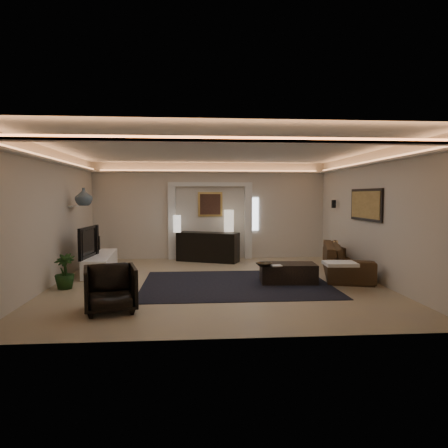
{
  "coord_description": "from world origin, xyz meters",
  "views": [
    {
      "loc": [
        -0.51,
        -8.75,
        1.91
      ],
      "look_at": [
        0.2,
        0.6,
        1.25
      ],
      "focal_mm": 32.39,
      "sensor_mm": 36.0,
      "label": 1
    }
  ],
  "objects": [
    {
      "name": "wall_right",
      "position": [
        3.5,
        0.0,
        1.45
      ],
      "size": [
        0.0,
        7.0,
        7.0
      ],
      "primitive_type": "plane",
      "rotation": [
        1.57,
        0.0,
        -1.57
      ],
      "color": "beige",
      "rests_on": "ground"
    },
    {
      "name": "daylight_slit",
      "position": [
        1.35,
        3.48,
        1.35
      ],
      "size": [
        0.25,
        0.03,
        1.0
      ],
      "primitive_type": "cube",
      "color": "white",
      "rests_on": "wall_back"
    },
    {
      "name": "pilaster_left",
      "position": [
        -1.15,
        3.4,
        1.1
      ],
      "size": [
        0.22,
        0.2,
        2.2
      ],
      "primitive_type": "cube",
      "color": "silver",
      "rests_on": "ground"
    },
    {
      "name": "painting_frame",
      "position": [
        0.0,
        3.47,
        1.65
      ],
      "size": [
        0.74,
        0.04,
        0.74
      ],
      "primitive_type": "cube",
      "color": "tan",
      "rests_on": "wall_back"
    },
    {
      "name": "throw_blanket",
      "position": [
        2.41,
        -0.95,
        0.55
      ],
      "size": [
        0.65,
        0.55,
        0.07
      ],
      "primitive_type": "cube",
      "rotation": [
        0.0,
        0.0,
        -0.06
      ],
      "color": "white",
      "rests_on": "sofa"
    },
    {
      "name": "coffee_table",
      "position": [
        1.55,
        -0.14,
        0.2
      ],
      "size": [
        1.24,
        0.74,
        0.45
      ],
      "primitive_type": "cube",
      "rotation": [
        0.0,
        0.0,
        -0.07
      ],
      "color": "black",
      "rests_on": "ground"
    },
    {
      "name": "wall_back",
      "position": [
        0.0,
        3.5,
        1.45
      ],
      "size": [
        7.0,
        0.0,
        7.0
      ],
      "primitive_type": "plane",
      "rotation": [
        1.57,
        0.0,
        0.0
      ],
      "color": "beige",
      "rests_on": "ground"
    },
    {
      "name": "wall_left",
      "position": [
        -3.5,
        0.0,
        1.45
      ],
      "size": [
        0.0,
        7.0,
        7.0
      ],
      "primitive_type": "plane",
      "rotation": [
        1.57,
        0.0,
        1.57
      ],
      "color": "beige",
      "rests_on": "ground"
    },
    {
      "name": "ceiling",
      "position": [
        0.0,
        0.0,
        2.9
      ],
      "size": [
        7.0,
        7.0,
        0.0
      ],
      "primitive_type": "plane",
      "rotation": [
        3.14,
        0.0,
        0.0
      ],
      "color": "white",
      "rests_on": "ground"
    },
    {
      "name": "ginger_jar",
      "position": [
        -3.15,
        1.24,
        1.88
      ],
      "size": [
        0.42,
        0.42,
        0.43
      ],
      "primitive_type": "imported",
      "rotation": [
        0.0,
        0.0,
        0.01
      ],
      "color": "#3A515D",
      "rests_on": "wall_niche"
    },
    {
      "name": "media_ledge",
      "position": [
        -2.84,
        1.49,
        0.23
      ],
      "size": [
        0.75,
        2.34,
        0.43
      ],
      "primitive_type": "cube",
      "rotation": [
        0.0,
        0.0,
        0.08
      ],
      "color": "white",
      "rests_on": "ground"
    },
    {
      "name": "magazine",
      "position": [
        1.22,
        -0.47,
        0.42
      ],
      "size": [
        0.23,
        0.18,
        0.03
      ],
      "primitive_type": "cube",
      "rotation": [
        0.0,
        0.0,
        0.14
      ],
      "color": "silver",
      "rests_on": "coffee_table"
    },
    {
      "name": "bowl",
      "position": [
        0.96,
        -0.47,
        0.45
      ],
      "size": [
        0.42,
        0.42,
        0.08
      ],
      "primitive_type": "imported",
      "rotation": [
        0.0,
        0.0,
        0.43
      ],
      "color": "black",
      "rests_on": "coffee_table"
    },
    {
      "name": "art_panel_frame",
      "position": [
        3.47,
        0.3,
        1.7
      ],
      "size": [
        0.04,
        1.64,
        0.74
      ],
      "primitive_type": "cube",
      "color": "black",
      "rests_on": "wall_right"
    },
    {
      "name": "sofa",
      "position": [
        3.15,
        0.61,
        0.38
      ],
      "size": [
        2.75,
        1.68,
        0.75
      ],
      "primitive_type": "imported",
      "rotation": [
        0.0,
        0.0,
        1.29
      ],
      "color": "#2F1E17",
      "rests_on": "ground"
    },
    {
      "name": "wall_sconce",
      "position": [
        3.38,
        2.2,
        1.68
      ],
      "size": [
        0.12,
        0.12,
        0.22
      ],
      "primitive_type": "cylinder",
      "color": "black",
      "rests_on": "wall_right"
    },
    {
      "name": "pilaster_right",
      "position": [
        1.15,
        3.4,
        1.1
      ],
      "size": [
        0.22,
        0.2,
        2.2
      ],
      "primitive_type": "cube",
      "color": "silver",
      "rests_on": "ground"
    },
    {
      "name": "lamp_right",
      "position": [
        0.54,
        3.18,
        1.09
      ],
      "size": [
        0.33,
        0.33,
        0.64
      ],
      "primitive_type": "cylinder",
      "rotation": [
        0.0,
        0.0,
        -0.18
      ],
      "color": "beige",
      "rests_on": "console"
    },
    {
      "name": "console",
      "position": [
        -0.1,
        2.9,
        0.4
      ],
      "size": [
        1.86,
        1.2,
        0.89
      ],
      "primitive_type": "cube",
      "rotation": [
        0.0,
        0.0,
        -0.4
      ],
      "color": "black",
      "rests_on": "ground"
    },
    {
      "name": "alcove_header",
      "position": [
        0.0,
        3.4,
        2.25
      ],
      "size": [
        2.52,
        0.2,
        0.12
      ],
      "primitive_type": "cube",
      "color": "silver",
      "rests_on": "wall_back"
    },
    {
      "name": "figurine",
      "position": [
        -3.12,
        2.42,
        0.64
      ],
      "size": [
        0.16,
        0.16,
        0.37
      ],
      "primitive_type": "cylinder",
      "rotation": [
        0.0,
        0.0,
        0.24
      ],
      "color": "black",
      "rests_on": "media_ledge"
    },
    {
      "name": "area_rug",
      "position": [
        0.4,
        -0.2,
        0.01
      ],
      "size": [
        4.0,
        3.0,
        0.01
      ],
      "primitive_type": "cube",
      "color": "black",
      "rests_on": "ground"
    },
    {
      "name": "wall_front",
      "position": [
        0.0,
        -3.5,
        1.45
      ],
      "size": [
        7.0,
        0.0,
        7.0
      ],
      "primitive_type": "plane",
      "rotation": [
        -1.57,
        0.0,
        0.0
      ],
      "color": "beige",
      "rests_on": "ground"
    },
    {
      "name": "wall_niche",
      "position": [
        -3.44,
        1.4,
        1.65
      ],
      "size": [
        0.1,
        0.55,
        0.04
      ],
      "primitive_type": "cube",
      "color": "silver",
      "rests_on": "wall_left"
    },
    {
      "name": "throw_pillow",
      "position": [
        3.15,
        1.36,
        0.55
      ],
      "size": [
        0.23,
        0.39,
        0.38
      ],
      "primitive_type": "cube",
      "rotation": [
        0.0,
        0.0,
        -0.33
      ],
      "color": "tan",
      "rests_on": "sofa"
    },
    {
      "name": "tv",
      "position": [
        -3.12,
        1.02,
        0.82
      ],
      "size": [
        1.29,
        0.27,
        0.74
      ],
      "primitive_type": "imported",
      "rotation": [
        0.0,
        0.0,
        1.49
      ],
      "color": "black",
      "rests_on": "media_ledge"
    },
    {
      "name": "painting_canvas",
      "position": [
        0.0,
        3.44,
        1.65
      ],
      "size": [
        0.62,
        0.02,
        0.62
      ],
      "primitive_type": "cube",
      "color": "#4C2D1E",
      "rests_on": "wall_back"
    },
    {
      "name": "lamp_left",
      "position": [
        -0.98,
        3.05,
        1.09
      ],
      "size": [
        0.26,
        0.26,
        0.5
      ],
      "primitive_type": "cylinder",
      "rotation": [
        0.0,
        0.0,
        0.2
      ],
      "color": "silver",
      "rests_on": "console"
    },
    {
      "name": "floor",
      "position": [
        0.0,
        0.0,
        0.0
      ],
      "size": [
        7.0,
        7.0,
        0.0
      ],
      "primitive_type": "plane",
      "color": "tan",
      "rests_on": "ground"
    },
    {
      "name": "cove_soffit",
      "position": [
        0.0,
        0.0,
        2.62
      ],
      "size": [
        7.0,
        7.0,
        0.04
      ],
      "primitive_type": "cube",
      "color": "silver",
      "rests_on": "ceiling"
    },
    {
      "name": "armchair",
      "position": [
        -1.88,
        -2.08,
        0.38
      ],
      "size": [
        1.0,
        1.01,
        0.76
      ],
      "primitive_type": "imported",
      "rotation": [
        0.0,
        0.0,
        0.25
      ],
      "color": "black",
      "rests_on": "ground"
    },
    {
      "name": "plant",
      "position": [
        -3.15,
        -0.35,
        0.36
      ],
      "size": [
        0.44,
        0.44,
        0.72
      ],
      "primitive_type": "imported",
      "rotation": [
        0.0,
        0.0,
        -0.1
      ],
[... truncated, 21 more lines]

